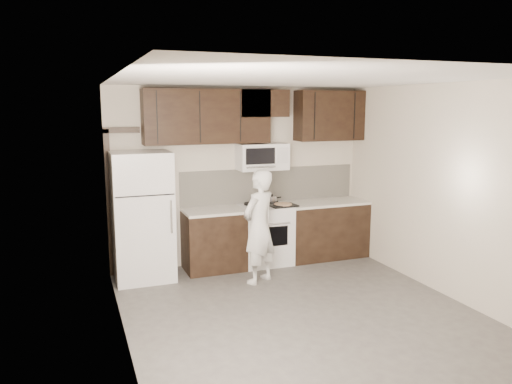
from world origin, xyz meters
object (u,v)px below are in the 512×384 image
stove (265,234)px  microwave (262,157)px  person (259,227)px  refrigerator (142,216)px

stove → microwave: bearing=90.1°
microwave → person: bearing=-113.7°
stove → microwave: size_ratio=1.24×
person → microwave: bearing=-144.1°
person → stove: bearing=-147.4°
microwave → person: (-0.38, -0.86, -0.86)m
microwave → refrigerator: size_ratio=0.42×
refrigerator → person: bearing=-25.4°
stove → microwave: (-0.00, 0.12, 1.19)m
refrigerator → stove: bearing=1.5°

